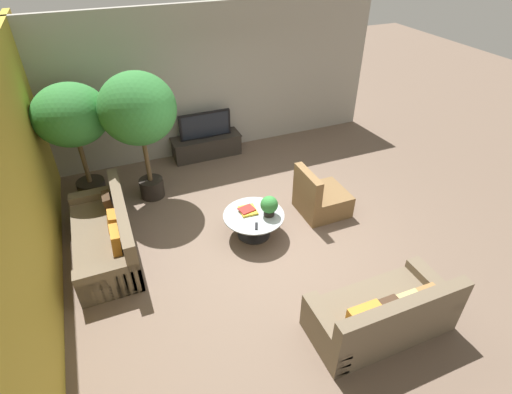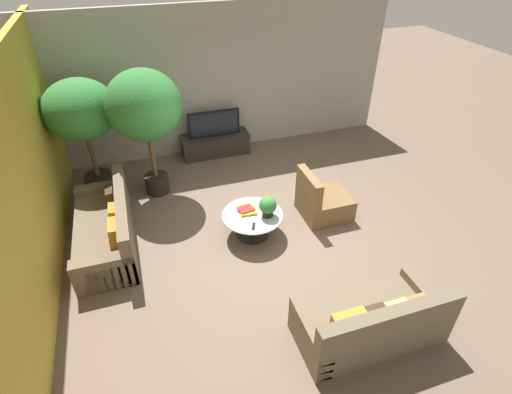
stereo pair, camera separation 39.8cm
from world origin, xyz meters
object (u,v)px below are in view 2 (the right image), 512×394
object	(u,v)px
couch_near_entry	(371,322)
potted_plant_tabletop	(268,206)
potted_palm_tall	(81,114)
media_console	(215,144)
armchair_wicker	(322,202)
television	(214,124)
couch_by_wall	(107,229)
coffee_table	(252,220)
potted_palm_corner	(144,108)

from	to	relation	value
couch_near_entry	potted_plant_tabletop	bearing A→B (deg)	-76.35
couch_near_entry	potted_palm_tall	xyz separation A→B (m)	(-3.11, 4.44, 1.26)
media_console	armchair_wicker	distance (m)	2.97
television	couch_near_entry	world-z (taller)	television
couch_by_wall	potted_palm_tall	bearing A→B (deg)	-175.68
couch_by_wall	armchair_wicker	distance (m)	3.54
potted_palm_tall	television	bearing A→B (deg)	16.19
potted_plant_tabletop	couch_by_wall	bearing A→B (deg)	166.51
television	armchair_wicker	xyz separation A→B (m)	(1.24, -2.69, -0.44)
couch_by_wall	coffee_table	bearing A→B (deg)	77.61
television	potted_palm_tall	bearing A→B (deg)	-163.81
armchair_wicker	coffee_table	bearing A→B (deg)	95.73
couch_by_wall	couch_near_entry	bearing A→B (deg)	46.77
potted_palm_corner	couch_by_wall	bearing A→B (deg)	-125.80
couch_by_wall	couch_near_entry	size ratio (longest dim) A/B	1.18
television	coffee_table	distance (m)	2.86
media_console	coffee_table	xyz separation A→B (m)	(-0.06, -2.82, 0.05)
potted_palm_corner	potted_plant_tabletop	distance (m)	2.63
television	couch_by_wall	distance (m)	3.29
coffee_table	couch_by_wall	xyz separation A→B (m)	(-2.22, 0.49, 0.00)
media_console	potted_plant_tabletop	xyz separation A→B (m)	(0.17, -2.92, 0.36)
couch_by_wall	couch_near_entry	world-z (taller)	same
media_console	couch_near_entry	world-z (taller)	couch_near_entry
couch_near_entry	potted_palm_tall	size ratio (longest dim) A/B	0.83
couch_near_entry	potted_palm_tall	distance (m)	5.57
media_console	coffee_table	bearing A→B (deg)	-91.13
coffee_table	couch_by_wall	distance (m)	2.28
television	potted_plant_tabletop	distance (m)	2.93
potted_palm_tall	potted_plant_tabletop	world-z (taller)	potted_palm_tall
coffee_table	couch_by_wall	size ratio (longest dim) A/B	0.47
armchair_wicker	potted_palm_tall	bearing A→B (deg)	61.31
television	potted_palm_corner	distance (m)	2.00
media_console	armchair_wicker	bearing A→B (deg)	-65.27
potted_plant_tabletop	television	bearing A→B (deg)	93.25
couch_by_wall	couch_near_entry	xyz separation A→B (m)	(2.99, -2.81, 0.01)
potted_palm_corner	television	bearing A→B (deg)	38.17
media_console	couch_near_entry	distance (m)	5.19
media_console	television	bearing A→B (deg)	-90.00
media_console	potted_palm_tall	size ratio (longest dim) A/B	0.68
television	potted_plant_tabletop	world-z (taller)	television
coffee_table	potted_plant_tabletop	size ratio (longest dim) A/B	2.86
television	potted_palm_corner	world-z (taller)	potted_palm_corner
couch_by_wall	armchair_wicker	xyz separation A→B (m)	(3.52, -0.36, -0.01)
armchair_wicker	potted_plant_tabletop	size ratio (longest dim) A/B	2.52
couch_by_wall	potted_palm_tall	distance (m)	2.07
media_console	couch_by_wall	xyz separation A→B (m)	(-2.28, -2.34, 0.05)
couch_near_entry	potted_palm_tall	world-z (taller)	potted_palm_tall
media_console	potted_palm_corner	distance (m)	2.27
coffee_table	potted_palm_corner	size ratio (longest dim) A/B	0.42
television	couch_by_wall	world-z (taller)	television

